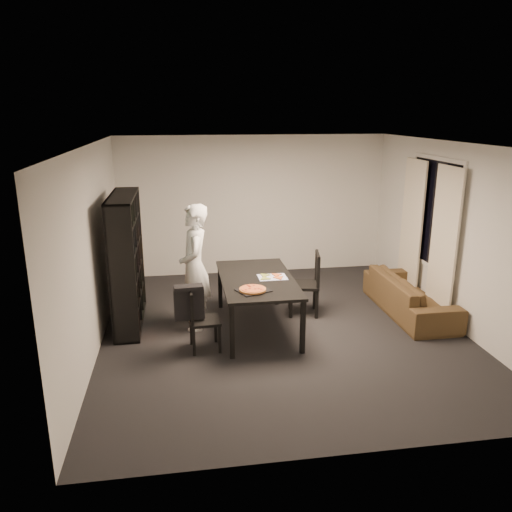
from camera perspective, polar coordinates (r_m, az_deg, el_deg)
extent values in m
cube|color=black|center=(7.23, 2.99, -8.39)|extent=(5.00, 5.50, 0.01)
cube|color=white|center=(6.59, 3.33, 12.65)|extent=(5.00, 5.50, 0.01)
cube|color=white|center=(9.44, -0.31, 5.79)|extent=(5.00, 0.01, 2.60)
cube|color=white|center=(4.28, 10.84, -7.56)|extent=(5.00, 0.01, 2.60)
cube|color=white|center=(6.74, -18.11, 0.74)|extent=(0.01, 5.50, 2.60)
cube|color=white|center=(7.70, 21.69, 2.25)|extent=(0.01, 5.50, 2.60)
cube|color=black|center=(8.16, 19.65, 4.63)|extent=(0.02, 1.40, 1.60)
cube|color=white|center=(8.16, 19.62, 4.63)|extent=(0.03, 1.52, 1.72)
cube|color=silver|center=(7.75, 20.64, 1.30)|extent=(0.03, 0.70, 2.25)
cube|color=silver|center=(8.64, 17.33, 3.06)|extent=(0.03, 0.70, 2.25)
cube|color=black|center=(7.36, -14.54, -0.54)|extent=(0.35, 1.50, 1.90)
cube|color=black|center=(7.01, 0.13, -2.68)|extent=(1.01, 1.82, 0.04)
cube|color=black|center=(6.30, -2.77, -8.65)|extent=(0.06, 0.06, 0.72)
cube|color=black|center=(6.45, 5.36, -8.10)|extent=(0.06, 0.06, 0.72)
cube|color=black|center=(7.89, -4.12, -3.45)|extent=(0.06, 0.06, 0.72)
cube|color=black|center=(8.01, 2.38, -3.12)|extent=(0.06, 0.06, 0.72)
cube|color=black|center=(6.55, -5.88, -7.38)|extent=(0.41, 0.41, 0.04)
cube|color=black|center=(6.45, -7.48, -5.67)|extent=(0.07, 0.39, 0.41)
cube|color=black|center=(6.38, -7.54, -4.11)|extent=(0.06, 0.37, 0.05)
cube|color=black|center=(6.51, -4.18, -9.49)|extent=(0.04, 0.04, 0.38)
cube|color=black|center=(6.81, -4.63, -8.31)|extent=(0.04, 0.04, 0.38)
cube|color=black|center=(6.47, -7.10, -9.73)|extent=(0.04, 0.04, 0.38)
cube|color=black|center=(6.77, -7.42, -8.54)|extent=(0.04, 0.04, 0.38)
cube|color=black|center=(7.64, 5.44, -3.32)|extent=(0.53, 0.53, 0.04)
cube|color=black|center=(7.58, 7.03, -1.45)|extent=(0.13, 0.45, 0.48)
cube|color=black|center=(7.51, 7.09, 0.15)|extent=(0.11, 0.43, 0.05)
cube|color=black|center=(7.90, 3.92, -4.49)|extent=(0.04, 0.04, 0.44)
cube|color=black|center=(7.54, 4.01, -5.52)|extent=(0.04, 0.04, 0.44)
cube|color=black|center=(7.92, 6.71, -4.50)|extent=(0.04, 0.04, 0.44)
cube|color=black|center=(7.56, 6.94, -5.54)|extent=(0.04, 0.04, 0.44)
cube|color=black|center=(6.44, -7.65, -5.49)|extent=(0.39, 0.10, 0.41)
cube|color=black|center=(6.36, -7.73, -3.58)|extent=(0.38, 0.19, 0.05)
imported|color=white|center=(7.06, -7.03, -1.30)|extent=(0.43, 0.66, 1.79)
cube|color=black|center=(6.51, -0.31, -3.94)|extent=(0.49, 0.45, 0.01)
cylinder|color=#AF6732|center=(6.49, -0.39, -3.84)|extent=(0.35, 0.35, 0.02)
cylinder|color=orange|center=(6.48, -0.39, -3.72)|extent=(0.31, 0.31, 0.01)
cube|color=white|center=(7.02, 1.88, -2.44)|extent=(0.40, 0.30, 0.01)
imported|color=#3F2F19|center=(8.06, 17.18, -4.27)|extent=(0.77, 1.96, 0.57)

